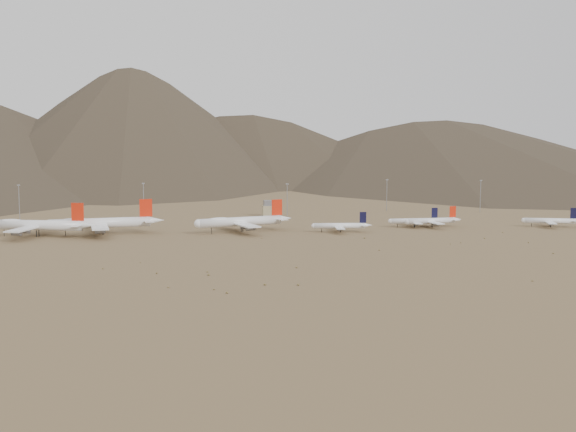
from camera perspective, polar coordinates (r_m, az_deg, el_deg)
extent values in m
plane|color=olive|center=(424.01, -3.20, -1.81)|extent=(3000.00, 3000.00, 0.00)
cylinder|color=white|center=(457.01, -19.32, -0.68)|extent=(57.14, 23.94, 6.01)
cone|color=white|center=(442.94, -15.58, -0.71)|extent=(11.64, 8.42, 5.41)
cube|color=white|center=(457.65, -19.45, -0.79)|extent=(25.55, 53.57, 0.75)
cube|color=white|center=(444.81, -16.13, -0.68)|extent=(11.32, 20.89, 0.36)
cube|color=red|center=(444.46, -16.29, 0.32)|extent=(7.35, 2.88, 10.67)
cylinder|color=black|center=(467.30, -21.52, -1.24)|extent=(0.39, 0.39, 4.07)
cylinder|color=black|center=(458.40, -19.08, -1.29)|extent=(0.48, 0.48, 4.07)
cylinder|color=black|center=(455.76, -19.25, -1.33)|extent=(0.48, 0.48, 4.07)
ellipsoid|color=white|center=(463.97, -20.99, -0.44)|extent=(19.10, 10.12, 3.61)
cylinder|color=slate|center=(467.23, -18.84, -0.81)|extent=(6.37, 4.39, 2.71)
cylinder|color=slate|center=(448.47, -20.07, -1.14)|extent=(6.37, 4.39, 2.71)
cylinder|color=slate|center=(475.75, -18.32, -0.68)|extent=(6.37, 4.39, 2.71)
cylinder|color=slate|center=(440.10, -20.65, -1.30)|extent=(6.37, 4.39, 2.71)
cylinder|color=white|center=(455.17, -14.58, -0.54)|extent=(59.87, 12.92, 6.15)
sphere|color=white|center=(455.08, -18.33, -0.65)|extent=(6.03, 6.03, 6.03)
cone|color=white|center=(457.52, -10.40, -0.35)|extent=(11.28, 6.73, 5.54)
cube|color=white|center=(455.23, -14.73, -0.66)|extent=(15.71, 55.33, 0.77)
cube|color=white|center=(457.01, -11.00, -0.35)|extent=(7.70, 21.22, 0.37)
cube|color=red|center=(456.08, -11.17, 0.64)|extent=(7.76, 1.44, 10.92)
cylinder|color=black|center=(455.52, -17.18, -1.26)|extent=(0.40, 0.40, 4.17)
cylinder|color=black|center=(457.35, -14.42, -1.15)|extent=(0.50, 0.50, 4.17)
cylinder|color=black|center=(454.30, -14.40, -1.20)|extent=(0.50, 0.50, 4.17)
ellipsoid|color=white|center=(454.69, -16.53, -0.38)|extent=(19.46, 6.76, 3.69)
cylinder|color=slate|center=(466.25, -14.77, -0.69)|extent=(6.23, 3.43, 2.77)
cylinder|color=slate|center=(444.58, -14.67, -1.01)|extent=(6.23, 3.43, 2.77)
cylinder|color=slate|center=(476.01, -14.81, -0.55)|extent=(6.23, 3.43, 2.77)
cylinder|color=slate|center=(434.83, -14.62, -1.17)|extent=(6.23, 3.43, 2.77)
cylinder|color=white|center=(453.83, -3.78, -0.44)|extent=(54.63, 20.29, 5.70)
sphere|color=white|center=(444.34, -7.08, -0.61)|extent=(5.58, 5.58, 5.58)
cone|color=white|center=(466.13, -0.26, -0.20)|extent=(10.93, 7.60, 5.13)
cube|color=white|center=(453.52, -3.91, -0.55)|extent=(22.07, 51.04, 0.71)
cube|color=white|center=(464.24, -0.76, -0.20)|extent=(9.94, 19.83, 0.34)
cube|color=red|center=(463.02, -0.88, 0.69)|extent=(7.04, 2.42, 10.11)
cylinder|color=black|center=(447.61, -6.07, -1.17)|extent=(0.37, 0.37, 3.86)
cylinder|color=black|center=(456.13, -3.72, -1.01)|extent=(0.46, 0.46, 3.86)
cylinder|color=black|center=(453.51, -3.58, -1.05)|extent=(0.46, 0.46, 3.86)
ellipsoid|color=white|center=(448.53, -5.48, -0.33)|extent=(18.14, 8.85, 3.42)
cylinder|color=slate|center=(463.02, -4.38, -0.59)|extent=(6.00, 3.95, 2.56)
cylinder|color=slate|center=(444.40, -3.43, -0.87)|extent=(6.00, 3.95, 2.56)
cylinder|color=slate|center=(471.45, -4.78, -0.47)|extent=(6.00, 3.95, 2.56)
cylinder|color=slate|center=(436.06, -2.97, -1.00)|extent=(6.00, 3.95, 2.56)
cylinder|color=white|center=(453.46, 4.09, -0.77)|extent=(32.28, 7.56, 3.49)
sphere|color=white|center=(451.81, 2.07, -0.79)|extent=(3.42, 3.42, 3.42)
cone|color=white|center=(455.94, 6.34, -0.72)|extent=(6.13, 3.85, 3.14)
cube|color=white|center=(453.45, 4.01, -0.84)|extent=(8.61, 27.95, 0.44)
cube|color=white|center=(455.53, 6.02, -0.72)|extent=(4.20, 10.74, 0.21)
cube|color=black|center=(454.88, 5.94, -0.11)|extent=(4.18, 0.84, 6.88)
cylinder|color=black|center=(452.61, 2.68, -1.15)|extent=(0.37, 0.37, 2.38)
cylinder|color=black|center=(454.76, 4.16, -1.13)|extent=(0.46, 0.46, 2.38)
cylinder|color=black|center=(453.05, 4.18, -1.15)|extent=(0.46, 0.46, 2.38)
cylinder|color=slate|center=(461.15, 3.90, -0.83)|extent=(3.38, 1.97, 1.57)
cylinder|color=slate|center=(445.97, 4.13, -1.07)|extent=(3.38, 1.97, 1.57)
cylinder|color=white|center=(487.06, 9.89, -0.38)|extent=(31.69, 4.19, 3.43)
sphere|color=white|center=(482.24, 8.11, -0.41)|extent=(3.36, 3.36, 3.36)
cone|color=white|center=(492.97, 11.84, -0.31)|extent=(5.76, 3.22, 3.09)
cube|color=white|center=(486.91, 9.82, -0.44)|extent=(5.70, 27.21, 0.43)
cube|color=white|center=(492.08, 11.56, -0.30)|extent=(3.09, 10.36, 0.21)
cube|color=black|center=(491.35, 11.51, 0.25)|extent=(4.12, 0.41, 6.77)
cylinder|color=black|center=(483.97, 8.64, -0.74)|extent=(0.36, 0.36, 2.35)
cylinder|color=black|center=(488.40, 9.92, -0.70)|extent=(0.45, 0.45, 2.35)
cylinder|color=black|center=(486.79, 9.99, -0.72)|extent=(0.45, 0.45, 2.35)
cylinder|color=slate|center=(494.15, 9.54, -0.43)|extent=(3.20, 1.62, 1.54)
cylinder|color=slate|center=(479.88, 10.11, -0.64)|extent=(3.20, 1.62, 1.54)
cylinder|color=white|center=(485.91, 11.24, -0.37)|extent=(34.75, 7.69, 3.75)
sphere|color=white|center=(478.07, 9.41, -0.44)|extent=(3.68, 3.68, 3.68)
cone|color=white|center=(495.22, 13.22, -0.26)|extent=(6.56, 4.07, 3.38)
cube|color=white|center=(485.65, 11.17, -0.44)|extent=(8.89, 30.05, 0.47)
cube|color=white|center=(493.84, 12.94, -0.26)|extent=(4.38, 11.53, 0.23)
cube|color=red|center=(492.95, 12.89, 0.33)|extent=(4.50, 0.85, 7.40)
cylinder|color=black|center=(480.74, 9.96, -0.80)|extent=(0.39, 0.39, 2.57)
cylinder|color=black|center=(487.41, 11.25, -0.73)|extent=(0.49, 0.49, 2.57)
cylinder|color=black|center=(485.77, 11.36, -0.75)|extent=(0.49, 0.49, 2.57)
cylinder|color=slate|center=(493.04, 10.72, -0.44)|extent=(3.63, 2.07, 1.69)
cylinder|color=slate|center=(478.50, 11.63, -0.66)|extent=(3.63, 2.07, 1.69)
cylinder|color=white|center=(509.14, 19.97, -0.36)|extent=(32.28, 13.76, 3.57)
sphere|color=white|center=(506.05, 18.15, -0.33)|extent=(3.49, 3.49, 3.49)
cube|color=white|center=(509.07, 19.90, -0.42)|extent=(13.88, 28.36, 0.45)
cube|color=white|center=(512.56, 21.70, -0.34)|extent=(6.18, 11.08, 0.21)
cube|color=black|center=(511.90, 21.65, 0.21)|extent=(4.15, 1.65, 7.04)
cylinder|color=black|center=(507.26, 18.69, -0.68)|extent=(0.38, 0.38, 2.44)
cylinder|color=black|center=(510.48, 20.01, -0.68)|extent=(0.47, 0.47, 2.44)
cylinder|color=black|center=(508.74, 20.05, -0.71)|extent=(0.47, 0.47, 2.44)
cylinder|color=slate|center=(516.84, 19.72, -0.41)|extent=(3.62, 2.56, 1.60)
cylinder|color=slate|center=(501.50, 20.07, -0.62)|extent=(3.62, 2.56, 1.60)
cube|color=tan|center=(545.63, -1.61, 0.41)|extent=(8.00, 8.00, 8.00)
cube|color=slate|center=(545.05, -1.61, 1.03)|extent=(6.00, 6.00, 4.00)
cylinder|color=gray|center=(553.04, -20.47, 0.98)|extent=(0.50, 0.50, 25.00)
cube|color=gray|center=(552.11, -20.52, 2.30)|extent=(2.00, 0.60, 0.80)
cylinder|color=gray|center=(548.58, -11.34, 1.21)|extent=(0.50, 0.50, 25.00)
cube|color=gray|center=(547.64, -11.37, 2.54)|extent=(2.00, 0.60, 0.80)
cylinder|color=gray|center=(530.46, -0.07, 1.16)|extent=(0.50, 0.50, 25.00)
cube|color=gray|center=(529.50, -0.07, 2.54)|extent=(2.00, 0.60, 0.80)
cylinder|color=gray|center=(588.90, 7.81, 1.61)|extent=(0.50, 0.50, 25.00)
cube|color=gray|center=(588.03, 7.83, 2.85)|extent=(2.00, 0.60, 0.80)
cylinder|color=gray|center=(593.96, 14.96, 1.49)|extent=(0.50, 0.50, 25.00)
cube|color=gray|center=(593.10, 14.99, 2.73)|extent=(2.00, 0.60, 0.80)
ellipsoid|color=olive|center=(329.28, 0.68, -4.07)|extent=(0.98, 0.98, 0.61)
ellipsoid|color=olive|center=(382.24, 7.22, -2.68)|extent=(0.87, 0.87, 0.65)
ellipsoid|color=olive|center=(291.29, -1.83, -5.43)|extent=(1.09, 1.09, 0.66)
ellipsoid|color=olive|center=(418.21, 13.49, -2.06)|extent=(0.65, 0.65, 0.46)
ellipsoid|color=olive|center=(337.13, -14.43, -4.04)|extent=(0.81, 0.81, 0.45)
ellipsoid|color=olive|center=(393.04, 20.22, -2.78)|extent=(0.92, 0.92, 0.57)
ellipsoid|color=olive|center=(283.87, -5.86, -5.78)|extent=(0.80, 0.80, 0.50)
ellipsoid|color=olive|center=(276.94, -4.85, -6.05)|extent=(0.96, 0.96, 0.77)
ellipsoid|color=olive|center=(427.17, 6.07, -1.73)|extent=(1.03, 1.03, 0.69)
ellipsoid|color=olive|center=(428.61, 18.47, -2.00)|extent=(0.70, 0.70, 0.58)
ellipsoid|color=olive|center=(320.45, -10.33, -4.46)|extent=(0.70, 0.70, 0.61)
ellipsoid|color=olive|center=(349.13, -11.59, -3.62)|extent=(0.55, 0.55, 0.46)
ellipsoid|color=olive|center=(412.58, 12.71, -2.15)|extent=(0.64, 0.64, 0.36)
ellipsoid|color=olive|center=(470.57, 16.61, -1.24)|extent=(0.74, 0.74, 0.52)
ellipsoid|color=olive|center=(439.18, 15.26, -1.70)|extent=(0.91, 0.91, 0.66)
ellipsoid|color=olive|center=(313.01, -6.29, -4.63)|extent=(1.01, 1.01, 0.81)
ellipsoid|color=olive|center=(290.11, -9.44, -5.58)|extent=(0.85, 0.85, 0.43)
ellipsoid|color=olive|center=(290.68, 0.81, -5.44)|extent=(0.92, 0.92, 0.75)
ellipsoid|color=olive|center=(315.49, 18.75, -4.87)|extent=(0.80, 0.80, 0.48)
ellipsoid|color=olive|center=(424.83, -2.08, -1.76)|extent=(0.63, 0.63, 0.47)
ellipsoid|color=olive|center=(320.40, -6.39, -4.40)|extent=(0.78, 0.78, 0.56)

